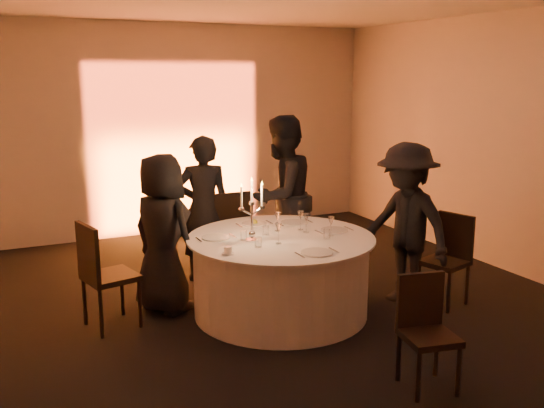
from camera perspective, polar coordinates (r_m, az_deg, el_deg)
name	(u,v)px	position (r m, az deg, el deg)	size (l,w,h in m)	color
floor	(281,312)	(6.04, 0.82, -10.15)	(7.00, 7.00, 0.00)	black
wall_back	(175,130)	(8.90, -9.14, 6.90)	(7.00, 7.00, 0.00)	beige
wall_right	(518,145)	(7.45, 22.16, 5.16)	(7.00, 7.00, 0.00)	beige
uplighter_fixture	(184,232)	(8.87, -8.28, -2.62)	(0.25, 0.12, 0.10)	black
banquet_table	(281,275)	(5.90, 0.83, -6.70)	(1.80, 1.80, 0.77)	black
chair_left	(101,270)	(5.70, -15.76, -5.98)	(0.53, 0.53, 1.00)	black
chair_back_left	(229,228)	(7.00, -4.05, -2.22)	(0.44, 0.44, 0.99)	black
chair_back_right	(291,227)	(7.34, 1.83, -2.18)	(0.51, 0.51, 0.85)	black
chair_right	(449,254)	(6.38, 16.29, -4.53)	(0.50, 0.50, 0.91)	black
chair_front	(425,325)	(4.71, 14.22, -10.99)	(0.43, 0.44, 0.85)	black
guest_left	(163,234)	(5.95, -10.24, -2.77)	(0.76, 0.50, 1.56)	black
guest_back_left	(203,209)	(6.80, -6.47, -0.43)	(0.60, 0.39, 1.64)	black
guest_back_right	(282,196)	(6.92, 0.90, 0.73)	(0.90, 0.70, 1.84)	black
guest_right	(406,224)	(6.21, 12.48, -1.87)	(1.06, 0.61, 1.64)	black
plate_left	(216,238)	(5.76, -5.30, -3.16)	(0.36, 0.27, 0.01)	white
plate_back_left	(254,223)	(6.26, -1.69, -1.76)	(0.36, 0.26, 0.08)	white
plate_back_right	(294,222)	(6.31, 2.12, -1.74)	(0.35, 0.28, 0.01)	white
plate_right	(334,230)	(6.03, 5.87, -2.46)	(0.36, 0.27, 0.01)	white
plate_front	(317,253)	(5.27, 4.25, -4.58)	(0.36, 0.28, 0.01)	white
coffee_cup	(228,251)	(5.25, -4.16, -4.39)	(0.11, 0.11, 0.07)	white
candelabra	(252,219)	(5.59, -1.90, -1.42)	(0.25, 0.12, 0.61)	silver
wine_glass_a	(301,216)	(6.01, 2.71, -1.17)	(0.07, 0.07, 0.19)	white
wine_glass_b	(277,217)	(5.96, 0.51, -1.27)	(0.07, 0.07, 0.19)	white
wine_glass_c	(306,219)	(5.91, 3.24, -1.41)	(0.07, 0.07, 0.19)	white
wine_glass_d	(331,222)	(5.80, 5.58, -1.71)	(0.07, 0.07, 0.19)	white
wine_glass_e	(278,229)	(5.52, 0.61, -2.38)	(0.07, 0.07, 0.19)	white
tumbler_a	(258,242)	(5.44, -1.31, -3.60)	(0.07, 0.07, 0.09)	white
tumbler_b	(266,230)	(5.83, -0.59, -2.51)	(0.07, 0.07, 0.09)	white
tumbler_c	(244,235)	(5.67, -2.69, -2.95)	(0.07, 0.07, 0.09)	white
tumbler_d	(327,234)	(5.72, 5.19, -2.85)	(0.07, 0.07, 0.09)	white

